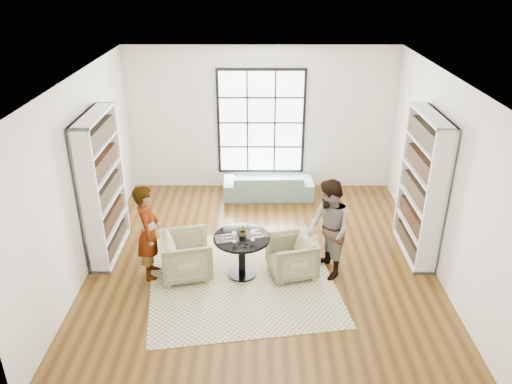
{
  "coord_description": "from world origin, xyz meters",
  "views": [
    {
      "loc": [
        -0.07,
        -6.95,
        4.54
      ],
      "look_at": [
        -0.1,
        0.4,
        1.07
      ],
      "focal_mm": 35.0,
      "sensor_mm": 36.0,
      "label": 1
    }
  ],
  "objects_px": {
    "person_left": "(149,232)",
    "person_right": "(329,230)",
    "wine_glass_left": "(234,234)",
    "flower_centerpiece": "(243,230)",
    "armchair_right": "(292,256)",
    "pedestal_table": "(242,247)",
    "sofa": "(268,185)",
    "armchair_left": "(186,256)",
    "wine_glass_right": "(253,233)"
  },
  "relations": [
    {
      "from": "sofa",
      "to": "armchair_right",
      "type": "xyz_separation_m",
      "value": [
        0.31,
        -2.81,
        0.05
      ]
    },
    {
      "from": "armchair_right",
      "to": "person_right",
      "type": "distance_m",
      "value": 0.73
    },
    {
      "from": "armchair_right",
      "to": "wine_glass_right",
      "type": "height_order",
      "value": "wine_glass_right"
    },
    {
      "from": "person_right",
      "to": "armchair_left",
      "type": "bearing_deg",
      "value": -106.05
    },
    {
      "from": "pedestal_table",
      "to": "person_left",
      "type": "distance_m",
      "value": 1.43
    },
    {
      "from": "armchair_right",
      "to": "wine_glass_left",
      "type": "xyz_separation_m",
      "value": [
        -0.88,
        -0.19,
        0.5
      ]
    },
    {
      "from": "sofa",
      "to": "person_left",
      "type": "distance_m",
      "value": 3.44
    },
    {
      "from": "wine_glass_left",
      "to": "flower_centerpiece",
      "type": "xyz_separation_m",
      "value": [
        0.13,
        0.18,
        -0.03
      ]
    },
    {
      "from": "person_left",
      "to": "flower_centerpiece",
      "type": "distance_m",
      "value": 1.43
    },
    {
      "from": "pedestal_table",
      "to": "person_left",
      "type": "relative_size",
      "value": 0.57
    },
    {
      "from": "armchair_right",
      "to": "wine_glass_right",
      "type": "relative_size",
      "value": 4.04
    },
    {
      "from": "pedestal_table",
      "to": "sofa",
      "type": "bearing_deg",
      "value": 80.8
    },
    {
      "from": "pedestal_table",
      "to": "person_left",
      "type": "height_order",
      "value": "person_left"
    },
    {
      "from": "armchair_right",
      "to": "person_right",
      "type": "height_order",
      "value": "person_right"
    },
    {
      "from": "armchair_left",
      "to": "wine_glass_right",
      "type": "xyz_separation_m",
      "value": [
        1.03,
        -0.1,
        0.47
      ]
    },
    {
      "from": "wine_glass_left",
      "to": "wine_glass_right",
      "type": "relative_size",
      "value": 1.02
    },
    {
      "from": "sofa",
      "to": "wine_glass_left",
      "type": "height_order",
      "value": "wine_glass_left"
    },
    {
      "from": "armchair_right",
      "to": "person_left",
      "type": "distance_m",
      "value": 2.23
    },
    {
      "from": "sofa",
      "to": "flower_centerpiece",
      "type": "relative_size",
      "value": 9.94
    },
    {
      "from": "armchair_left",
      "to": "wine_glass_right",
      "type": "distance_m",
      "value": 1.13
    },
    {
      "from": "sofa",
      "to": "flower_centerpiece",
      "type": "bearing_deg",
      "value": 79.78
    },
    {
      "from": "wine_glass_left",
      "to": "wine_glass_right",
      "type": "bearing_deg",
      "value": 11.61
    },
    {
      "from": "armchair_left",
      "to": "armchair_right",
      "type": "height_order",
      "value": "armchair_left"
    },
    {
      "from": "armchair_right",
      "to": "flower_centerpiece",
      "type": "bearing_deg",
      "value": -103.31
    },
    {
      "from": "person_right",
      "to": "wine_glass_left",
      "type": "xyz_separation_m",
      "value": [
        -1.43,
        -0.19,
        0.03
      ]
    },
    {
      "from": "wine_glass_right",
      "to": "person_left",
      "type": "bearing_deg",
      "value": 176.46
    },
    {
      "from": "sofa",
      "to": "person_right",
      "type": "distance_m",
      "value": 2.98
    },
    {
      "from": "armchair_left",
      "to": "person_left",
      "type": "bearing_deg",
      "value": 76.97
    },
    {
      "from": "person_right",
      "to": "person_left",
      "type": "bearing_deg",
      "value": -106.24
    },
    {
      "from": "pedestal_table",
      "to": "wine_glass_right",
      "type": "distance_m",
      "value": 0.37
    },
    {
      "from": "person_right",
      "to": "flower_centerpiece",
      "type": "xyz_separation_m",
      "value": [
        -1.3,
        -0.01,
        -0.01
      ]
    },
    {
      "from": "flower_centerpiece",
      "to": "person_right",
      "type": "bearing_deg",
      "value": 0.6
    },
    {
      "from": "person_right",
      "to": "wine_glass_left",
      "type": "bearing_deg",
      "value": -99.43
    },
    {
      "from": "sofa",
      "to": "flower_centerpiece",
      "type": "xyz_separation_m",
      "value": [
        -0.44,
        -2.82,
        0.52
      ]
    },
    {
      "from": "person_left",
      "to": "wine_glass_right",
      "type": "bearing_deg",
      "value": -98.51
    },
    {
      "from": "person_left",
      "to": "person_right",
      "type": "distance_m",
      "value": 2.73
    },
    {
      "from": "wine_glass_left",
      "to": "flower_centerpiece",
      "type": "relative_size",
      "value": 0.95
    },
    {
      "from": "pedestal_table",
      "to": "armchair_right",
      "type": "relative_size",
      "value": 1.24
    },
    {
      "from": "armchair_left",
      "to": "person_right",
      "type": "height_order",
      "value": "person_right"
    },
    {
      "from": "wine_glass_right",
      "to": "armchair_right",
      "type": "bearing_deg",
      "value": 12.4
    },
    {
      "from": "armchair_left",
      "to": "flower_centerpiece",
      "type": "bearing_deg",
      "value": -101.62
    },
    {
      "from": "flower_centerpiece",
      "to": "wine_glass_left",
      "type": "bearing_deg",
      "value": -126.42
    },
    {
      "from": "armchair_right",
      "to": "wine_glass_left",
      "type": "bearing_deg",
      "value": -92.2
    },
    {
      "from": "pedestal_table",
      "to": "flower_centerpiece",
      "type": "bearing_deg",
      "value": 54.54
    },
    {
      "from": "sofa",
      "to": "person_right",
      "type": "xyz_separation_m",
      "value": [
        0.86,
        -2.81,
        0.53
      ]
    },
    {
      "from": "wine_glass_left",
      "to": "flower_centerpiece",
      "type": "height_order",
      "value": "flower_centerpiece"
    },
    {
      "from": "person_right",
      "to": "wine_glass_right",
      "type": "bearing_deg",
      "value": -100.41
    },
    {
      "from": "armchair_left",
      "to": "wine_glass_left",
      "type": "xyz_separation_m",
      "value": [
        0.75,
        -0.15,
        0.47
      ]
    },
    {
      "from": "person_left",
      "to": "person_right",
      "type": "bearing_deg",
      "value": -94.23
    },
    {
      "from": "person_left",
      "to": "wine_glass_right",
      "type": "height_order",
      "value": "person_left"
    }
  ]
}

